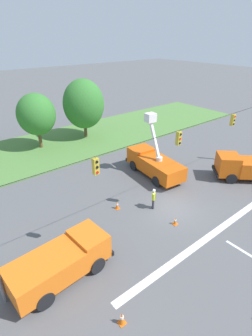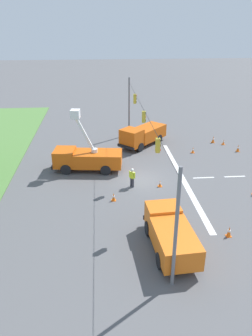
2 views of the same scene
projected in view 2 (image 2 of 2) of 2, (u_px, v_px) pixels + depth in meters
name	position (u px, v px, depth m)	size (l,w,h in m)	color
ground_plane	(142.00, 180.00, 30.10)	(200.00, 200.00, 0.00)	#565659
lane_markings	(198.00, 178.00, 30.51)	(17.60, 15.25, 0.01)	silver
signal_gantry	(143.00, 134.00, 28.22)	(26.20, 0.33, 7.20)	slate
utility_truck_bucket_lift	(87.00, 157.00, 31.63)	(3.14, 6.88, 5.99)	#D6560F
utility_truck_support_near	(170.00, 233.00, 20.65)	(5.96, 2.72, 2.08)	orange
utility_truck_support_far	(142.00, 135.00, 37.96)	(6.27, 6.15, 2.40)	#D6560F
road_worker	(132.00, 177.00, 28.49)	(0.48, 0.50, 1.77)	#383842
traffic_cone_foreground_left	(114.00, 197.00, 26.57)	(0.36, 0.36, 0.69)	orange
traffic_cone_mid_left	(223.00, 142.00, 38.53)	(0.36, 0.36, 0.63)	orange
traffic_cone_mid_right	(160.00, 183.00, 28.84)	(0.36, 0.36, 0.62)	orange
traffic_cone_lane_edge_a	(238.00, 148.00, 36.45)	(0.36, 0.36, 0.80)	orange
traffic_cone_lane_edge_b	(193.00, 150.00, 36.12)	(0.36, 0.36, 0.66)	orange
traffic_cone_far_left	(229.00, 232.00, 22.16)	(0.36, 0.36, 0.77)	orange
traffic_cone_far_right	(213.00, 139.00, 39.08)	(0.36, 0.36, 0.82)	orange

